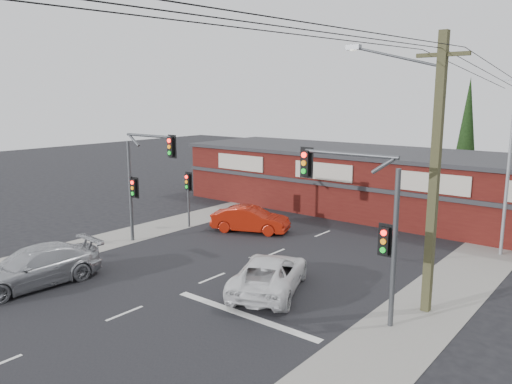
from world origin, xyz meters
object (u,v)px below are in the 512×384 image
Objects in this scene: silver_suv at (34,267)px; red_sedan at (250,219)px; shop_building at (366,180)px; utility_pole at (431,166)px; white_suv at (269,274)px.

silver_suv reaches higher than red_sedan.
silver_suv is 12.37m from red_sedan.
shop_building is 17.15m from utility_pole.
shop_building reaches higher than red_sedan.
shop_building is at bearing -99.97° from white_suv.
white_suv is 9.86m from silver_suv.
red_sedan is 13.57m from utility_pole.
white_suv is at bearing -76.68° from shop_building.
white_suv is 7.54m from utility_pole.
red_sedan is 0.45× the size of utility_pole.
shop_building is (4.24, 21.77, 1.33)m from silver_suv.
white_suv is 0.95× the size of silver_suv.
utility_pole reaches higher than shop_building.
silver_suv is 0.56× the size of utility_pole.
red_sedan reaches higher than white_suv.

